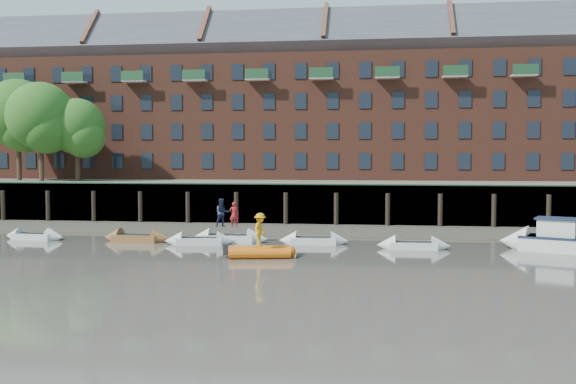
% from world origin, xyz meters
% --- Properties ---
extents(ground, '(220.00, 220.00, 0.00)m').
position_xyz_m(ground, '(0.00, 0.00, 0.00)').
color(ground, '#58534C').
rests_on(ground, ground).
extents(foreshore, '(110.00, 8.00, 0.50)m').
position_xyz_m(foreshore, '(0.00, 18.00, 0.00)').
color(foreshore, '#3D382F').
rests_on(foreshore, ground).
extents(mud_band, '(110.00, 1.60, 0.10)m').
position_xyz_m(mud_band, '(0.00, 14.60, 0.00)').
color(mud_band, '#4C4336').
rests_on(mud_band, ground).
extents(river_wall, '(110.00, 1.23, 3.30)m').
position_xyz_m(river_wall, '(-0.00, 22.38, 1.59)').
color(river_wall, '#2D2A26').
rests_on(river_wall, ground).
extents(bank_terrace, '(110.00, 28.00, 3.20)m').
position_xyz_m(bank_terrace, '(0.00, 36.00, 1.60)').
color(bank_terrace, '#5E594D').
rests_on(bank_terrace, ground).
extents(apartment_terrace, '(80.60, 15.56, 20.98)m').
position_xyz_m(apartment_terrace, '(-0.00, 36.99, 12.82)').
color(apartment_terrace, brown).
rests_on(apartment_terrace, bank_terrace).
extents(tree_cluster, '(11.76, 7.74, 9.40)m').
position_xyz_m(tree_cluster, '(-25.62, 27.35, 9.00)').
color(tree_cluster, '#3A281C').
rests_on(tree_cluster, bank_terrace).
extents(rowboat_0, '(4.29, 1.59, 1.22)m').
position_xyz_m(rowboat_0, '(-17.23, 10.62, 0.22)').
color(rowboat_0, silver).
rests_on(rowboat_0, ground).
extents(rowboat_1, '(4.71, 1.74, 1.34)m').
position_xyz_m(rowboat_1, '(-10.14, 10.53, 0.24)').
color(rowboat_1, brown).
rests_on(rowboat_1, ground).
extents(rowboat_2, '(4.52, 1.92, 1.27)m').
position_xyz_m(rowboat_2, '(-5.78, 9.81, 0.22)').
color(rowboat_2, silver).
rests_on(rowboat_2, ground).
extents(rowboat_3, '(4.98, 1.53, 1.44)m').
position_xyz_m(rowboat_3, '(-4.16, 10.97, 0.25)').
color(rowboat_3, silver).
rests_on(rowboat_3, ground).
extents(rowboat_4, '(4.42, 1.45, 1.27)m').
position_xyz_m(rowboat_4, '(1.27, 10.88, 0.22)').
color(rowboat_4, silver).
rests_on(rowboat_4, ground).
extents(rowboat_6, '(4.34, 1.29, 1.26)m').
position_xyz_m(rowboat_6, '(7.36, 9.48, 0.22)').
color(rowboat_6, silver).
rests_on(rowboat_6, ground).
extents(rib_tender, '(3.77, 2.31, 0.64)m').
position_xyz_m(rib_tender, '(-1.00, 5.21, 0.28)').
color(rib_tender, '#DD600F').
rests_on(rib_tender, ground).
extents(motor_launch, '(6.37, 4.14, 2.51)m').
position_xyz_m(motor_launch, '(15.00, 9.81, 0.64)').
color(motor_launch, silver).
rests_on(motor_launch, ground).
extents(person_rower_a, '(0.65, 0.48, 1.65)m').
position_xyz_m(person_rower_a, '(-3.83, 10.96, 1.79)').
color(person_rower_a, maroon).
rests_on(person_rower_a, rowboat_3).
extents(person_rower_b, '(1.10, 1.00, 1.84)m').
position_xyz_m(person_rower_b, '(-4.66, 11.15, 1.89)').
color(person_rower_b, '#19233F').
rests_on(person_rower_b, rowboat_3).
extents(person_rib_crew, '(0.89, 1.30, 1.84)m').
position_xyz_m(person_rib_crew, '(-1.11, 5.13, 1.52)').
color(person_rib_crew, orange).
rests_on(person_rib_crew, rib_tender).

